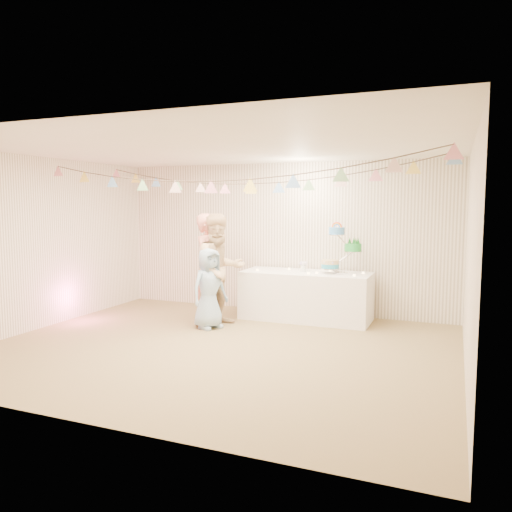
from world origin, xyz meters
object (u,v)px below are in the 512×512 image
at_px(table, 306,296).
at_px(person_adult_b, 220,270).
at_px(cake_stand, 341,252).
at_px(person_child, 209,288).
at_px(person_adult_a, 209,267).

height_order(table, person_adult_b, person_adult_b).
distance_m(cake_stand, person_child, 2.17).
bearing_deg(person_adult_a, person_child, -149.18).
bearing_deg(person_adult_a, table, -62.75).
bearing_deg(table, person_adult_a, -156.76).
xyz_separation_m(cake_stand, person_adult_a, (-2.00, -0.67, -0.26)).
distance_m(person_adult_a, person_child, 0.61).
bearing_deg(person_adult_b, person_adult_a, 90.10).
distance_m(person_adult_a, person_adult_b, 0.38).
distance_m(table, person_adult_a, 1.65).
distance_m(person_adult_b, person_child, 0.37).
xyz_separation_m(person_adult_a, person_adult_b, (0.30, -0.23, 0.00)).
height_order(person_adult_b, person_child, person_adult_b).
bearing_deg(person_adult_b, table, -15.71).
relative_size(cake_stand, person_adult_b, 0.44).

